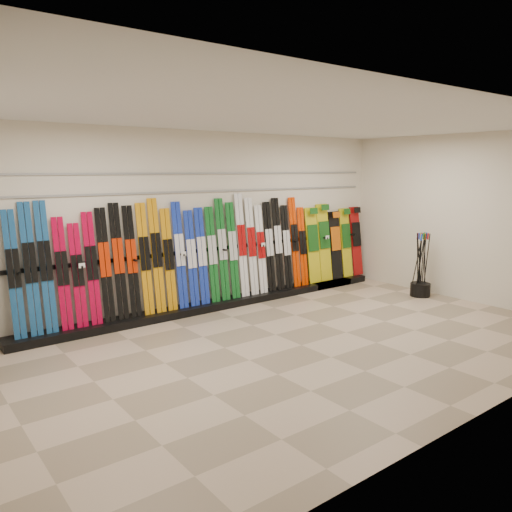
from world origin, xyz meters
TOP-DOWN VIEW (x-y plane):
  - floor at (0.00, 0.00)m, footprint 8.00×8.00m
  - back_wall at (0.00, 2.50)m, footprint 8.00×0.00m
  - right_wall at (4.00, 0.00)m, footprint 0.00×5.00m
  - ceiling at (0.00, 0.00)m, footprint 8.00×8.00m
  - ski_rack_base at (0.22, 2.28)m, footprint 8.00×0.40m
  - skis at (-0.47, 2.34)m, footprint 5.37×0.26m
  - snowboards at (3.06, 2.35)m, footprint 1.57×0.24m
  - pole_bin at (3.60, 0.62)m, footprint 0.37×0.37m
  - ski_poles at (3.59, 0.63)m, footprint 0.34×0.27m
  - slatwall_rail_0 at (0.00, 2.48)m, footprint 7.60×0.02m
  - slatwall_rail_1 at (0.00, 2.48)m, footprint 7.60×0.02m

SIDE VIEW (x-z plane):
  - floor at x=0.00m, z-range 0.00..0.00m
  - ski_rack_base at x=0.22m, z-range 0.00..0.12m
  - pole_bin at x=3.60m, z-range 0.00..0.25m
  - ski_poles at x=3.59m, z-range 0.02..1.20m
  - snowboards at x=3.06m, z-range 0.08..1.63m
  - skis at x=-0.47m, z-range 0.05..1.88m
  - back_wall at x=0.00m, z-range -2.50..5.50m
  - right_wall at x=4.00m, z-range -1.00..4.00m
  - slatwall_rail_0 at x=0.00m, z-range 1.98..2.02m
  - slatwall_rail_1 at x=0.00m, z-range 2.28..2.31m
  - ceiling at x=0.00m, z-range 3.00..3.00m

